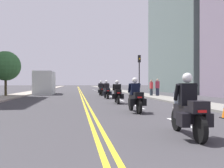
% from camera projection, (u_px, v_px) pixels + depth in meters
% --- Properties ---
extents(ground_plane, '(264.00, 264.00, 0.00)m').
position_uv_depth(ground_plane, '(80.00, 91.00, 48.22)').
color(ground_plane, '#39373B').
extents(sidewalk_left, '(2.28, 144.00, 0.12)m').
position_uv_depth(sidewalk_left, '(41.00, 90.00, 47.27)').
color(sidewalk_left, '#9E9386').
rests_on(sidewalk_left, ground).
extents(sidewalk_right, '(2.28, 144.00, 0.12)m').
position_uv_depth(sidewalk_right, '(117.00, 90.00, 49.17)').
color(sidewalk_right, gray).
rests_on(sidewalk_right, ground).
extents(centreline_yellow_inner, '(0.12, 132.00, 0.01)m').
position_uv_depth(centreline_yellow_inner, '(79.00, 91.00, 48.20)').
color(centreline_yellow_inner, yellow).
rests_on(centreline_yellow_inner, ground).
extents(centreline_yellow_outer, '(0.12, 132.00, 0.01)m').
position_uv_depth(centreline_yellow_outer, '(80.00, 91.00, 48.23)').
color(centreline_yellow_outer, yellow).
rests_on(centreline_yellow_outer, ground).
extents(lane_dashes_white, '(0.14, 56.40, 0.01)m').
position_uv_depth(lane_dashes_white, '(108.00, 95.00, 29.79)').
color(lane_dashes_white, silver).
rests_on(lane_dashes_white, ground).
extents(building_right_1, '(9.18, 19.10, 23.72)m').
position_uv_depth(building_right_1, '(194.00, 15.00, 40.09)').
color(building_right_1, slate).
rests_on(building_right_1, ground).
extents(motorcycle_0, '(0.78, 2.26, 1.64)m').
position_uv_depth(motorcycle_0, '(189.00, 111.00, 6.58)').
color(motorcycle_0, black).
rests_on(motorcycle_0, ground).
extents(motorcycle_1, '(0.77, 2.20, 1.64)m').
position_uv_depth(motorcycle_1, '(135.00, 98.00, 12.19)').
color(motorcycle_1, black).
rests_on(motorcycle_1, ground).
extents(motorcycle_2, '(0.78, 2.27, 1.57)m').
position_uv_depth(motorcycle_2, '(117.00, 94.00, 17.61)').
color(motorcycle_2, black).
rests_on(motorcycle_2, ground).
extents(motorcycle_3, '(0.78, 2.15, 1.64)m').
position_uv_depth(motorcycle_3, '(107.00, 91.00, 23.11)').
color(motorcycle_3, black).
rests_on(motorcycle_3, ground).
extents(motorcycle_4, '(0.78, 2.12, 1.65)m').
position_uv_depth(motorcycle_4, '(101.00, 90.00, 28.68)').
color(motorcycle_4, black).
rests_on(motorcycle_4, ground).
extents(traffic_light_near, '(0.28, 0.38, 4.47)m').
position_uv_depth(traffic_light_near, '(139.00, 68.00, 28.80)').
color(traffic_light_near, black).
rests_on(traffic_light_near, ground).
extents(pedestrian_1, '(0.42, 0.39, 1.80)m').
position_uv_depth(pedestrian_1, '(157.00, 88.00, 25.88)').
color(pedestrian_1, '#212437').
rests_on(pedestrian_1, ground).
extents(pedestrian_2, '(0.27, 0.39, 1.71)m').
position_uv_depth(pedestrian_2, '(151.00, 88.00, 26.49)').
color(pedestrian_2, '#262E37').
rests_on(pedestrian_2, ground).
extents(street_tree_0, '(2.98, 2.98, 4.60)m').
position_uv_depth(street_tree_0, '(6.00, 66.00, 26.14)').
color(street_tree_0, '#463C25').
rests_on(street_tree_0, ground).
extents(parked_truck, '(2.20, 6.50, 2.80)m').
position_uv_depth(parked_truck, '(45.00, 84.00, 32.58)').
color(parked_truck, silver).
rests_on(parked_truck, ground).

